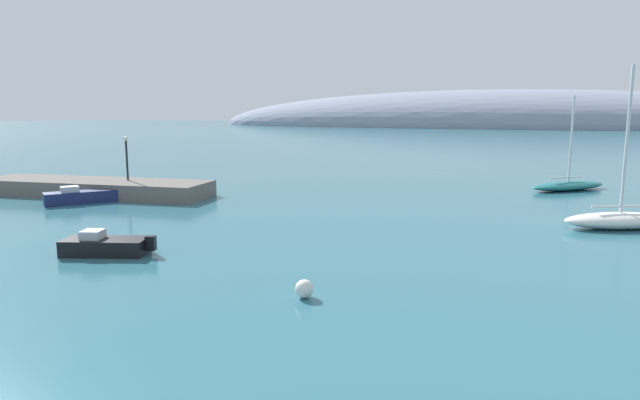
{
  "coord_description": "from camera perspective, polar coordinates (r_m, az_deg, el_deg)",
  "views": [
    {
      "loc": [
        9.43,
        -5.93,
        6.65
      ],
      "look_at": [
        -3.71,
        25.98,
        1.03
      ],
      "focal_mm": 30.99,
      "sensor_mm": 36.0,
      "label": 1
    }
  ],
  "objects": [
    {
      "name": "sailboat_white_mid_mooring",
      "position": [
        35.67,
        28.56,
        -1.74
      ],
      "size": [
        6.73,
        4.7,
        9.12
      ],
      "rotation": [
        0.0,
        0.0,
        0.45
      ],
      "color": "white",
      "rests_on": "water"
    },
    {
      "name": "motorboat_black_foreground",
      "position": [
        27.66,
        -21.28,
        -4.41
      ],
      "size": [
        4.36,
        2.75,
        1.15
      ],
      "rotation": [
        0.0,
        0.0,
        3.49
      ],
      "color": "black",
      "rests_on": "water"
    },
    {
      "name": "breakwater_rocks",
      "position": [
        47.22,
        -22.32,
        1.2
      ],
      "size": [
        19.35,
        7.31,
        1.21
      ],
      "primitive_type": "cube",
      "rotation": [
        0.0,
        0.0,
        0.14
      ],
      "color": "#66605B",
      "rests_on": "ground"
    },
    {
      "name": "motorboat_navy_alongside_breakwater",
      "position": [
        43.5,
        -23.42,
        0.33
      ],
      "size": [
        4.18,
        4.91,
        1.28
      ],
      "rotation": [
        0.0,
        0.0,
        4.07
      ],
      "color": "navy",
      "rests_on": "water"
    },
    {
      "name": "harbor_lamp_post",
      "position": [
        45.77,
        -19.35,
        4.65
      ],
      "size": [
        0.36,
        0.36,
        3.44
      ],
      "color": "black",
      "rests_on": "breakwater_rocks"
    },
    {
      "name": "sailboat_teal_outer_mooring",
      "position": [
        50.88,
        24.24,
        1.42
      ],
      "size": [
        6.85,
        6.83,
        7.85
      ],
      "rotation": [
        0.0,
        0.0,
        0.78
      ],
      "color": "#1E6B70",
      "rests_on": "water"
    },
    {
      "name": "mooring_buoy_white",
      "position": [
        20.0,
        -1.63,
        -9.16
      ],
      "size": [
        0.67,
        0.67,
        0.67
      ],
      "primitive_type": "sphere",
      "color": "silver",
      "rests_on": "water"
    },
    {
      "name": "distant_ridge",
      "position": [
        235.5,
        17.36,
        7.21
      ],
      "size": [
        245.3,
        63.38,
        29.83
      ],
      "primitive_type": "ellipsoid",
      "color": "gray",
      "rests_on": "ground"
    }
  ]
}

